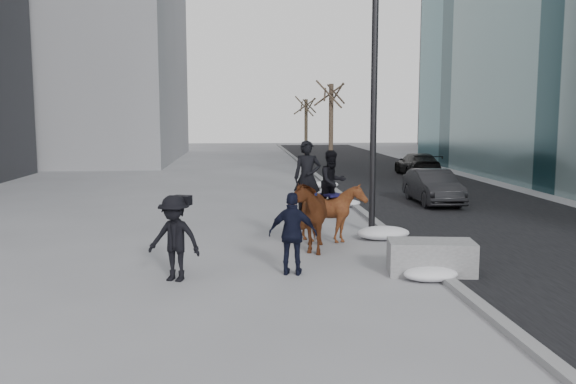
{
  "coord_description": "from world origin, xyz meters",
  "views": [
    {
      "loc": [
        -1.13,
        -13.43,
        3.36
      ],
      "look_at": [
        0.0,
        1.2,
        1.5
      ],
      "focal_mm": 38.0,
      "sensor_mm": 36.0,
      "label": 1
    }
  ],
  "objects": [
    {
      "name": "snow_piles",
      "position": [
        2.7,
        6.01,
        0.16
      ],
      "size": [
        1.43,
        16.6,
        0.36
      ],
      "color": "silver",
      "rests_on": "ground"
    },
    {
      "name": "tree_far",
      "position": [
        2.4,
        19.57,
        2.34
      ],
      "size": [
        1.2,
        1.2,
        4.67
      ],
      "primitive_type": null,
      "color": "#3D3124",
      "rests_on": "ground"
    },
    {
      "name": "feeder",
      "position": [
        -0.06,
        -0.89,
        0.88
      ],
      "size": [
        1.09,
        0.95,
        1.75
      ],
      "color": "black",
      "rests_on": "ground"
    },
    {
      "name": "tree_near",
      "position": [
        2.4,
        10.36,
        2.54
      ],
      "size": [
        1.2,
        1.2,
        5.07
      ],
      "primitive_type": null,
      "color": "#33251E",
      "rests_on": "ground"
    },
    {
      "name": "mounted_right",
      "position": [
        1.28,
        2.34,
        0.98
      ],
      "size": [
        1.77,
        1.85,
        2.43
      ],
      "color": "#45190D",
      "rests_on": "ground"
    },
    {
      "name": "car_near",
      "position": [
        6.14,
        9.06,
        0.65
      ],
      "size": [
        1.38,
        3.94,
        1.3
      ],
      "primitive_type": "imported",
      "rotation": [
        0.0,
        0.0,
        -0.0
      ],
      "color": "black",
      "rests_on": "ground"
    },
    {
      "name": "mounted_left",
      "position": [
        0.52,
        1.56,
        1.01
      ],
      "size": [
        1.14,
        2.19,
        2.73
      ],
      "color": "#512810",
      "rests_on": "ground"
    },
    {
      "name": "car_far",
      "position": [
        8.63,
        19.6,
        0.64
      ],
      "size": [
        1.93,
        4.49,
        1.29
      ],
      "primitive_type": "imported",
      "rotation": [
        0.0,
        0.0,
        3.11
      ],
      "color": "black",
      "rests_on": "ground"
    },
    {
      "name": "lamppost",
      "position": [
        2.6,
        3.66,
        4.99
      ],
      "size": [
        0.25,
        1.24,
        9.09
      ],
      "color": "black",
      "rests_on": "ground"
    },
    {
      "name": "road",
      "position": [
        7.0,
        10.0,
        0.01
      ],
      "size": [
        8.0,
        90.0,
        0.01
      ],
      "primitive_type": "cube",
      "color": "black",
      "rests_on": "ground"
    },
    {
      "name": "planter",
      "position": [
        2.87,
        -1.07,
        0.36
      ],
      "size": [
        1.9,
        1.13,
        0.72
      ],
      "primitive_type": "cube",
      "rotation": [
        0.0,
        0.0,
        -0.14
      ],
      "color": "#939396",
      "rests_on": "ground"
    },
    {
      "name": "ground",
      "position": [
        0.0,
        0.0,
        0.0
      ],
      "size": [
        120.0,
        120.0,
        0.0
      ],
      "primitive_type": "plane",
      "color": "gray",
      "rests_on": "ground"
    },
    {
      "name": "curb",
      "position": [
        3.0,
        10.0,
        0.06
      ],
      "size": [
        0.25,
        90.0,
        0.12
      ],
      "primitive_type": "cube",
      "color": "gray",
      "rests_on": "ground"
    },
    {
      "name": "camera_crew",
      "position": [
        -2.49,
        -1.18,
        0.89
      ],
      "size": [
        1.29,
        1.02,
        1.75
      ],
      "color": "black",
      "rests_on": "ground"
    }
  ]
}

